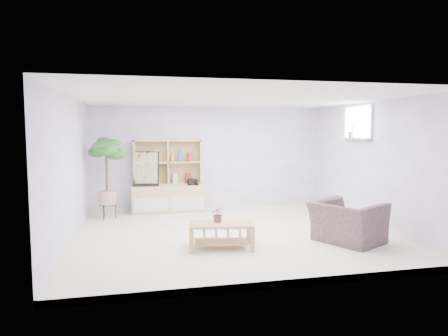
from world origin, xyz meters
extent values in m
cube|color=beige|center=(0.00, 0.00, 0.00)|extent=(5.50, 5.00, 0.01)
cube|color=white|center=(0.00, 0.00, 2.40)|extent=(5.50, 5.00, 0.01)
cube|color=#B3ABD2|center=(0.00, 2.50, 1.20)|extent=(5.50, 0.01, 2.40)
cube|color=#B3ABD2|center=(0.00, -2.50, 1.20)|extent=(5.50, 0.01, 2.40)
cube|color=#B3ABD2|center=(-2.75, 0.00, 1.20)|extent=(0.01, 5.00, 2.40)
cube|color=#B3ABD2|center=(2.75, 0.00, 1.20)|extent=(0.01, 5.00, 2.40)
cube|color=silver|center=(2.67, 0.60, 1.68)|extent=(0.14, 1.00, 0.04)
imported|color=#164F1E|center=(-0.45, -0.70, 0.53)|extent=(0.26, 0.23, 0.25)
imported|color=#1D234E|center=(1.68, -0.90, 0.39)|extent=(1.29, 1.34, 0.77)
imported|color=#20631D|center=(2.67, 0.76, 1.83)|extent=(0.15, 0.12, 0.27)
camera|label=1|loc=(-1.69, -6.77, 1.84)|focal=32.00mm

